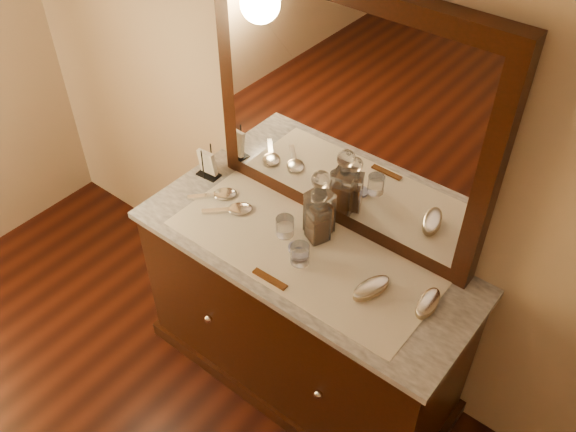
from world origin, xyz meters
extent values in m
plane|color=tan|center=(0.00, 2.25, 1.40)|extent=(4.50, 4.50, 0.00)
cube|color=black|center=(0.00, 1.96, 0.41)|extent=(1.40, 0.55, 0.82)
cube|color=black|center=(0.00, 1.96, 0.04)|extent=(1.46, 0.59, 0.08)
sphere|color=silver|center=(-0.30, 1.67, 0.45)|extent=(0.04, 0.04, 0.04)
sphere|color=silver|center=(0.30, 1.67, 0.45)|extent=(0.04, 0.04, 0.04)
cube|color=silver|center=(0.00, 1.96, 0.83)|extent=(1.44, 0.59, 0.03)
cube|color=black|center=(0.00, 2.20, 1.35)|extent=(1.20, 0.08, 1.00)
cube|color=white|center=(0.00, 2.17, 1.35)|extent=(1.06, 0.01, 0.86)
cube|color=white|center=(0.00, 1.94, 0.85)|extent=(1.10, 0.45, 0.00)
cylinder|color=silver|center=(-0.02, 1.94, 0.86)|extent=(0.08, 0.08, 0.01)
cube|color=brown|center=(0.00, 1.74, 0.86)|extent=(0.15, 0.03, 0.01)
cube|color=black|center=(-0.63, 2.06, 0.85)|extent=(0.11, 0.07, 0.01)
cylinder|color=black|center=(-0.63, 2.03, 0.93)|extent=(0.01, 0.01, 0.16)
cylinder|color=black|center=(-0.63, 2.09, 0.93)|extent=(0.01, 0.01, 0.16)
cube|color=white|center=(-0.63, 2.06, 0.92)|extent=(0.09, 0.04, 0.13)
cube|color=#8E4814|center=(-0.01, 2.07, 0.92)|extent=(0.09, 0.09, 0.14)
cube|color=white|center=(-0.01, 2.07, 0.95)|extent=(0.11, 0.11, 0.20)
cylinder|color=white|center=(-0.01, 2.07, 1.07)|extent=(0.05, 0.05, 0.03)
sphere|color=white|center=(-0.01, 2.07, 1.12)|extent=(0.09, 0.09, 0.08)
cube|color=#8E4814|center=(0.01, 2.04, 0.91)|extent=(0.09, 0.09, 0.12)
cube|color=white|center=(0.01, 2.04, 0.94)|extent=(0.10, 0.10, 0.17)
cylinder|color=white|center=(0.01, 2.04, 1.03)|extent=(0.04, 0.04, 0.03)
sphere|color=white|center=(0.01, 2.04, 1.08)|extent=(0.09, 0.09, 0.06)
ellipsoid|color=#8C7755|center=(0.33, 1.93, 0.87)|extent=(0.12, 0.18, 0.02)
ellipsoid|color=silver|center=(0.33, 1.93, 0.89)|extent=(0.12, 0.18, 0.02)
ellipsoid|color=#8C7755|center=(0.53, 2.00, 0.87)|extent=(0.08, 0.16, 0.02)
ellipsoid|color=silver|center=(0.53, 2.00, 0.88)|extent=(0.08, 0.16, 0.02)
ellipsoid|color=silver|center=(-0.47, 2.00, 0.86)|extent=(0.13, 0.13, 0.02)
cube|color=silver|center=(-0.53, 1.93, 0.86)|extent=(0.11, 0.12, 0.01)
ellipsoid|color=silver|center=(-0.35, 1.97, 0.86)|extent=(0.13, 0.13, 0.02)
cube|color=silver|center=(-0.42, 1.90, 0.86)|extent=(0.11, 0.11, 0.01)
cylinder|color=white|center=(0.03, 1.89, 0.90)|extent=(0.07, 0.07, 0.08)
cylinder|color=white|center=(-0.11, 1.97, 0.90)|extent=(0.07, 0.07, 0.08)
camera|label=1|loc=(1.03, 0.56, 2.60)|focal=38.37mm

